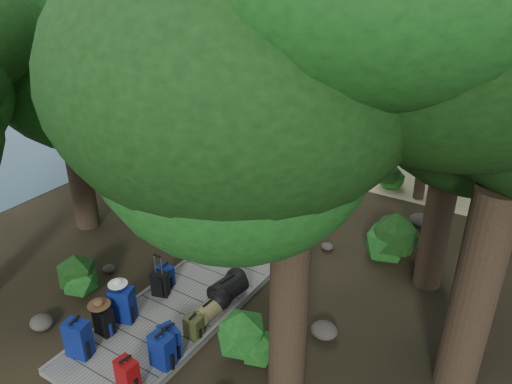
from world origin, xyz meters
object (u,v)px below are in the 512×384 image
Objects in this scene: backpack_left_a at (78,337)px; backpack_right_a at (127,373)px; duffel_right_black at (228,289)px; sun_lounger at (491,145)px; backpack_left_c at (123,303)px; backpack_right_b at (162,349)px; backpack_right_d at (193,326)px; backpack_left_d at (165,275)px; duffel_right_khaki at (208,311)px; backpack_left_b at (104,320)px; suitcase_on_boardwalk at (160,284)px; lone_suitcase_on_sand at (374,149)px; kayak at (305,118)px; backpack_right_c at (169,341)px.

backpack_left_a reaches higher than backpack_right_a.
duffel_right_black is 12.26m from sun_lounger.
backpack_right_a is at bearing -61.14° from backpack_left_c.
backpack_right_d is at bearing 92.95° from backpack_right_b.
backpack_right_b is at bearing -110.47° from sun_lounger.
backpack_left_d is 0.96× the size of duffel_right_khaki.
backpack_left_b is 1.16× the size of duffel_right_khaki.
backpack_left_b is 0.78× the size of backpack_left_c.
backpack_right_b is at bearing -37.84° from backpack_left_c.
duffel_right_khaki is (1.42, 1.38, -0.14)m from backpack_left_b.
sun_lounger is (3.08, 13.12, -0.03)m from backpack_right_d.
backpack_left_d is 13.03m from sun_lounger.
backpack_left_c is 0.42× the size of sun_lounger.
backpack_left_b is 1.76m from backpack_left_d.
sun_lounger reaches higher than duffel_right_khaki.
sun_lounger is (4.44, 12.51, -0.06)m from suitcase_on_boardwalk.
lone_suitcase_on_sand reaches higher than kayak.
backpack_left_a is 0.64m from backpack_left_b.
suitcase_on_boardwalk is 0.28× the size of sun_lounger.
sun_lounger is (7.29, 0.34, 0.15)m from kayak.
backpack_right_a is 14.91m from kayak.
backpack_left_c is 1.51m from backpack_right_d.
backpack_left_c is at bearing -120.85° from duffel_right_black.
backpack_left_c is 1.68× the size of backpack_right_d.
backpack_left_b is 1.71m from backpack_right_d.
backpack_right_d is 0.88× the size of duffel_right_khaki.
backpack_right_a is 0.97× the size of backpack_right_c.
backpack_right_c is (1.46, -1.53, 0.08)m from backpack_left_d.
backpack_left_c is 1.48× the size of duffel_right_khaki.
lone_suitcase_on_sand is at bearing 98.94° from backpack_right_a.
backpack_left_a is at bearing -109.88° from suitcase_on_boardwalk.
backpack_right_a is at bearing -15.66° from backpack_left_a.
suitcase_on_boardwalk is at bearing 76.31° from backpack_left_a.
backpack_left_c is at bearing 163.36° from backpack_right_b.
suitcase_on_boardwalk reaches higher than backpack_left_d.
backpack_right_c is 1.17m from duffel_right_khaki.
backpack_right_d is (1.49, 0.83, -0.08)m from backpack_left_b.
backpack_left_b is 1.09× the size of lone_suitcase_on_sand.
backpack_right_b is 14.28m from kayak.
backpack_right_d is at bearing 107.33° from backpack_right_c.
backpack_right_c is 1.40× the size of backpack_right_d.
suitcase_on_boardwalk is (-1.27, -0.67, 0.03)m from duffel_right_black.
suitcase_on_boardwalk is at bearing 127.54° from backpack_right_a.
backpack_left_b is 2.53m from duffel_right_black.
backpack_left_d reaches higher than kayak.
sun_lounger is at bearing 84.04° from duffel_right_black.
backpack_left_d is 1.45m from duffel_right_black.
backpack_left_c is at bearing -167.89° from backpack_right_d.
backpack_right_a reaches higher than suitcase_on_boardwalk.
backpack_right_b is at bearing -50.81° from backpack_left_d.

